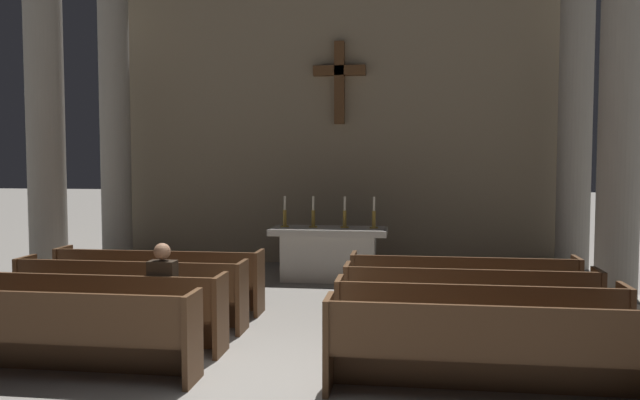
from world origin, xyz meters
TOP-DOWN VIEW (x-y plane):
  - ground_plane at (0.00, 0.00)m, footprint 80.00×80.00m
  - pew_left_row_1 at (-2.25, -0.04)m, footprint 3.16×0.50m
  - pew_left_row_2 at (-2.25, 0.94)m, footprint 3.16×0.50m
  - pew_left_row_3 at (-2.25, 1.93)m, footprint 3.16×0.50m
  - pew_left_row_4 at (-2.25, 2.91)m, footprint 3.16×0.50m
  - pew_right_row_1 at (2.25, -0.04)m, footprint 3.16×0.50m
  - pew_right_row_2 at (2.25, 0.94)m, footprint 3.16×0.50m
  - pew_right_row_3 at (2.25, 1.93)m, footprint 3.16×0.50m
  - pew_right_row_4 at (2.25, 2.91)m, footprint 3.16×0.50m
  - column_left_second at (-4.61, 3.89)m, footprint 0.93×0.93m
  - column_right_second at (4.61, 3.89)m, footprint 0.93×0.93m
  - column_left_third at (-4.61, 6.48)m, footprint 0.93×0.93m
  - column_right_third at (4.61, 6.48)m, footprint 0.93×0.93m
  - altar at (0.00, 5.70)m, footprint 2.20×0.90m
  - candlestick_outer_left at (-0.85, 5.70)m, footprint 0.16×0.16m
  - candlestick_inner_left at (-0.30, 5.70)m, footprint 0.16×0.16m
  - candlestick_inner_right at (0.30, 5.70)m, footprint 0.16×0.16m
  - candlestick_outer_right at (0.85, 5.70)m, footprint 0.16×0.16m
  - apse_with_cross at (0.00, 7.77)m, footprint 10.22×0.46m
  - lone_worshipper at (-1.38, 0.98)m, footprint 0.32×0.43m

SIDE VIEW (x-z plane):
  - ground_plane at x=0.00m, z-range 0.00..0.00m
  - pew_left_row_1 at x=-2.25m, z-range 0.00..0.95m
  - pew_left_row_2 at x=-2.25m, z-range 0.00..0.95m
  - pew_left_row_3 at x=-2.25m, z-range 0.00..0.95m
  - pew_left_row_4 at x=-2.25m, z-range 0.00..0.95m
  - pew_right_row_1 at x=2.25m, z-range 0.00..0.95m
  - pew_right_row_2 at x=2.25m, z-range 0.00..0.95m
  - pew_right_row_3 at x=2.25m, z-range 0.00..0.95m
  - pew_right_row_4 at x=2.25m, z-range 0.00..0.95m
  - altar at x=0.00m, z-range 0.03..1.04m
  - lone_worshipper at x=-1.38m, z-range 0.03..1.35m
  - candlestick_outer_left at x=-0.85m, z-range 0.90..1.49m
  - candlestick_inner_left at x=-0.30m, z-range 0.90..1.49m
  - candlestick_inner_right at x=0.30m, z-range 0.90..1.49m
  - candlestick_outer_right at x=0.85m, z-range 0.90..1.49m
  - column_left_second at x=-4.61m, z-range -0.08..6.30m
  - column_right_second at x=4.61m, z-range -0.08..6.30m
  - column_left_third at x=-4.61m, z-range -0.08..6.30m
  - column_right_third at x=4.61m, z-range -0.08..6.30m
  - apse_with_cross at x=0.00m, z-range 0.00..7.17m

